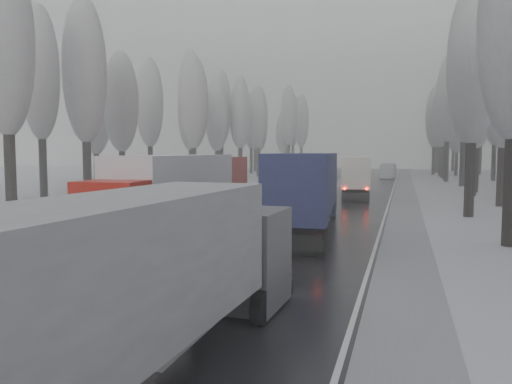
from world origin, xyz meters
The scene contains 53 objects.
ground centered at (0.00, 0.00, 0.00)m, with size 260.00×260.00×0.00m, color silver.
carriageway_right centered at (5.25, 30.00, 0.01)m, with size 7.50×200.00×0.03m, color black.
carriageway_left centered at (-5.25, 30.00, 0.01)m, with size 7.50×200.00×0.03m, color black.
median_slush centered at (0.00, 30.00, 0.02)m, with size 3.00×200.00×0.04m, color #97999E.
shoulder_right centered at (10.20, 30.00, 0.02)m, with size 2.40×200.00×0.04m, color #97999E.
shoulder_left centered at (-10.20, 30.00, 0.02)m, with size 2.40×200.00×0.04m, color #97999E.
median_guardrail centered at (0.00, 29.99, 0.60)m, with size 0.12×200.00×0.76m.
tree_18 centered at (14.51, 27.03, 10.70)m, with size 3.60×3.60×16.58m.
tree_20 centered at (17.90, 35.17, 10.14)m, with size 3.60×3.60×15.71m.
tree_22 centered at (17.02, 45.60, 10.24)m, with size 3.60×3.60×15.86m.
tree_24 centered at (17.90, 51.02, 13.19)m, with size 3.60×3.60×20.49m.
tree_26 centered at (17.56, 61.27, 12.10)m, with size 3.60×3.60×18.78m.
tree_28 centered at (16.34, 71.95, 12.64)m, with size 3.60×3.60×19.62m.
tree_29 centered at (23.71, 75.95, 11.67)m, with size 3.60×3.60×18.11m.
tree_30 centered at (16.56, 81.70, 11.52)m, with size 3.60×3.60×17.86m.
tree_31 centered at (22.48, 85.70, 11.97)m, with size 3.60×3.60×18.58m.
tree_32 centered at (16.63, 89.21, 11.18)m, with size 3.60×3.60×17.33m.
tree_33 centered at (19.77, 93.21, 9.26)m, with size 3.60×3.60×14.33m.
tree_34 centered at (15.73, 96.32, 11.37)m, with size 3.60×3.60×17.63m.
tree_35 centered at (24.94, 100.32, 11.77)m, with size 3.60×3.60×18.25m.
tree_36 centered at (17.04, 106.16, 13.02)m, with size 3.60×3.60×20.23m.
tree_37 centered at (24.02, 110.16, 10.56)m, with size 3.60×3.60×16.37m.
tree_38 centered at (18.73, 116.73, 11.59)m, with size 3.60×3.60×17.97m.
tree_39 centered at (21.55, 120.73, 10.45)m, with size 3.60×3.60×16.19m.
tree_56 centered at (-14.71, 15.70, 11.68)m, with size 3.60×3.60×18.12m.
tree_58 centered at (-15.13, 24.57, 11.10)m, with size 3.60×3.60×17.21m.
tree_59 centered at (-22.80, 28.57, 11.87)m, with size 3.60×3.60×18.41m.
tree_60 centered at (-17.75, 34.20, 9.59)m, with size 3.60×3.60×14.84m.
tree_61 centered at (-23.52, 38.20, 9.02)m, with size 3.60×3.60×13.95m.
tree_62 centered at (-13.94, 43.73, 10.36)m, with size 3.60×3.60×16.04m.
tree_63 centered at (-21.85, 47.73, 10.89)m, with size 3.60×3.60×16.88m.
tree_64 centered at (-18.26, 52.71, 9.96)m, with size 3.60×3.60×15.42m.
tree_65 centered at (-20.05, 56.71, 12.55)m, with size 3.60×3.60×19.48m.
tree_66 centered at (-18.16, 62.35, 9.84)m, with size 3.60×3.60×15.23m.
tree_67 centered at (-19.54, 66.35, 11.03)m, with size 3.60×3.60×17.09m.
tree_68 centered at (-16.58, 69.11, 10.75)m, with size 3.60×3.60×16.65m.
tree_69 centered at (-21.42, 73.11, 12.46)m, with size 3.60×3.60×19.35m.
tree_70 centered at (-16.33, 79.19, 11.03)m, with size 3.60×3.60×17.09m.
tree_71 centered at (-21.09, 83.19, 12.63)m, with size 3.60×3.60×19.61m.
tree_72 centered at (-18.93, 88.54, 9.76)m, with size 3.60×3.60×15.11m.
tree_73 centered at (-21.82, 92.54, 11.11)m, with size 3.60×3.60×17.22m.
tree_74 centered at (-15.07, 99.33, 12.67)m, with size 3.60×3.60×19.68m.
tree_75 centered at (-24.20, 103.33, 11.99)m, with size 3.60×3.60×18.60m.
tree_76 centered at (-14.05, 108.72, 11.95)m, with size 3.60×3.60×18.55m.
tree_77 centered at (-19.66, 112.72, 9.26)m, with size 3.60×3.60×14.32m.
tree_78 centered at (-17.56, 115.31, 12.59)m, with size 3.60×3.60×19.55m.
tree_79 centered at (-20.33, 119.31, 11.01)m, with size 3.60×3.60×17.07m.
truck_grey_tarp centered at (5.25, -4.06, 2.23)m, with size 3.04×14.98×3.82m.
truck_blue_box centered at (4.79, 17.34, 2.64)m, with size 4.50×17.81×4.53m.
truck_cream_box centered at (5.23, 41.12, 2.41)m, with size 4.08×16.20×4.12m.
box_truck_distant centered at (7.42, 77.99, 1.36)m, with size 2.59×7.25×2.66m.
truck_red_white centered at (-2.31, 14.16, 2.58)m, with size 4.24×17.38×4.42m.
truck_red_red centered at (-6.38, 27.92, 2.42)m, with size 3.40×16.24×4.14m.
Camera 1 is at (10.04, -11.02, 4.60)m, focal length 35.00 mm.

